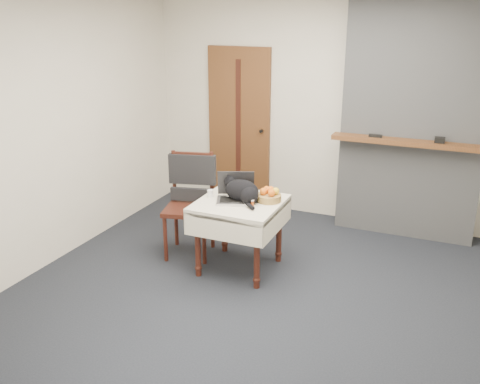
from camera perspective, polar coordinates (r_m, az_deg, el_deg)
The scene contains 12 objects.
ground at distance 4.99m, azimuth 3.59°, elevation -10.26°, with size 4.50×4.50×0.00m, color black.
room_shell at distance 4.83m, azimuth 5.94°, elevation 10.93°, with size 4.52×4.01×2.61m.
door at distance 6.78m, azimuth -0.10°, elevation 6.84°, with size 0.82×0.10×2.00m.
chimney at distance 6.08m, azimuth 18.02°, elevation 7.33°, with size 1.62×0.48×2.60m.
side_table at distance 5.10m, azimuth -0.05°, elevation -2.21°, with size 0.78×0.78×0.70m.
laptop at distance 5.09m, azimuth -0.46°, elevation -0.14°, with size 0.44×0.41×0.26m.
cat at distance 5.03m, azimuth 0.26°, elevation 0.11°, with size 0.44×0.37×0.24m.
cream_jar at distance 5.19m, azimuth -3.18°, elevation -0.13°, with size 0.06×0.06×0.07m, color white.
pill_bottle at distance 4.92m, azimuth 1.32°, elevation -1.17°, with size 0.03×0.03×0.07m.
fruit_basket at distance 5.07m, azimuth 3.12°, elevation -0.39°, with size 0.23×0.23×0.13m.
desk_clutter at distance 5.04m, azimuth 1.45°, elevation -1.09°, with size 0.14×0.02×0.01m, color black.
chair at distance 5.50m, azimuth -5.26°, elevation 0.26°, with size 0.57×0.57×1.05m.
Camera 1 is at (1.44, -4.10, 2.45)m, focal length 40.00 mm.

